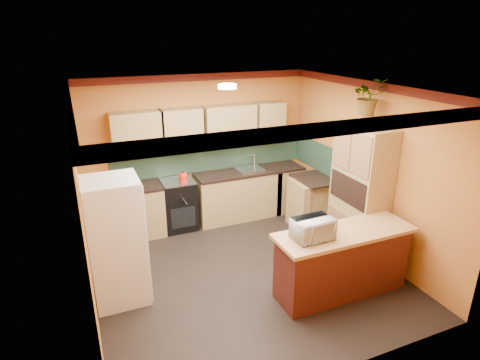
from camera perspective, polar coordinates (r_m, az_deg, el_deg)
name	(u,v)px	position (r m, az deg, el deg)	size (l,w,h in m)	color
room_shell	(238,131)	(5.56, -0.35, 6.96)	(4.24, 4.24, 2.72)	black
base_cabinets_back	(211,200)	(7.48, -4.08, -2.83)	(3.65, 0.60, 0.88)	tan
countertop_back	(211,177)	(7.31, -4.17, 0.49)	(3.65, 0.62, 0.04)	black
stove	(179,204)	(7.31, -8.73, -3.45)	(0.58, 0.58, 0.91)	black
kettle	(183,176)	(7.09, -8.08, 0.55)	(0.17, 0.17, 0.18)	red
sink	(250,169)	(7.56, 1.38, 1.52)	(0.48, 0.40, 0.03)	silver
base_cabinets_right	(313,203)	(7.46, 10.41, -3.19)	(0.60, 0.80, 0.88)	tan
countertop_right	(315,179)	(7.29, 10.64, 0.13)	(0.62, 0.80, 0.04)	black
fridge	(116,241)	(5.44, -17.17, -8.33)	(0.68, 0.66, 1.70)	white
pantry	(360,193)	(6.41, 16.69, -1.84)	(0.48, 0.90, 2.10)	tan
fern_pot	(366,120)	(6.13, 17.47, 8.15)	(0.22, 0.22, 0.16)	#A15527
fern	(369,96)	(6.07, 17.81, 11.27)	(0.47, 0.40, 0.52)	tan
breakfast_bar	(342,263)	(5.69, 14.28, -11.44)	(1.80, 0.55, 0.88)	#552413
bar_top	(345,233)	(5.47, 14.70, -7.28)	(1.90, 0.65, 0.05)	tan
microwave	(313,229)	(5.12, 10.30, -6.84)	(0.50, 0.34, 0.28)	white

